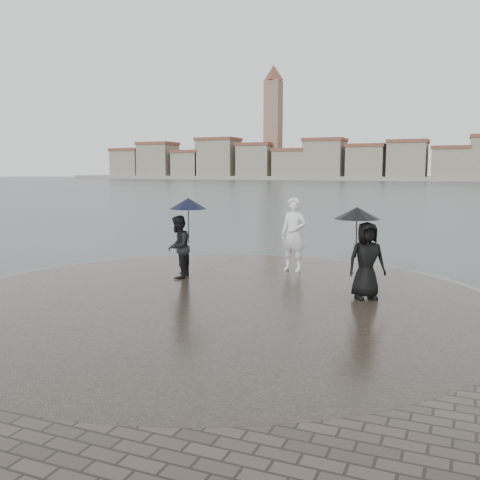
% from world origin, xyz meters
% --- Properties ---
extents(ground, '(400.00, 400.00, 0.00)m').
position_xyz_m(ground, '(0.00, 0.00, 0.00)').
color(ground, '#2B3835').
rests_on(ground, ground).
extents(kerb_ring, '(12.50, 12.50, 0.32)m').
position_xyz_m(kerb_ring, '(0.00, 3.50, 0.16)').
color(kerb_ring, gray).
rests_on(kerb_ring, ground).
extents(quay_tip, '(11.90, 11.90, 0.36)m').
position_xyz_m(quay_tip, '(0.00, 3.50, 0.18)').
color(quay_tip, '#2D261E').
rests_on(quay_tip, ground).
extents(statue, '(0.80, 0.59, 2.00)m').
position_xyz_m(statue, '(0.61, 7.08, 1.36)').
color(statue, white).
rests_on(statue, quay_tip).
extents(visitor_left, '(1.11, 1.02, 2.04)m').
position_xyz_m(visitor_left, '(-1.72, 5.02, 1.44)').
color(visitor_left, black).
rests_on(visitor_left, quay_tip).
extents(visitor_right, '(1.22, 1.03, 1.95)m').
position_xyz_m(visitor_right, '(2.93, 4.65, 1.45)').
color(visitor_right, black).
rests_on(visitor_right, quay_tip).
extents(far_skyline, '(260.00, 20.00, 37.00)m').
position_xyz_m(far_skyline, '(-6.29, 160.71, 5.61)').
color(far_skyline, gray).
rests_on(far_skyline, ground).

